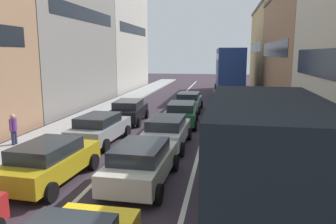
{
  "coord_description": "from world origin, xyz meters",
  "views": [
    {
      "loc": [
        2.73,
        -4.01,
        4.52
      ],
      "look_at": [
        0.0,
        12.0,
        1.6
      ],
      "focal_mm": 34.74,
      "sensor_mm": 36.0,
      "label": 1
    }
  ],
  "objects": [
    {
      "name": "sedan_centre_lane_fifth",
      "position": [
        0.05,
        21.5,
        0.8
      ],
      "size": [
        2.07,
        4.3,
        1.49
      ],
      "rotation": [
        0.0,
        0.0,
        1.57
      ],
      "color": "#759EB7",
      "rests_on": "ground"
    },
    {
      "name": "sedan_right_lane_behind_truck",
      "position": [
        3.49,
        11.0,
        0.8
      ],
      "size": [
        2.24,
        4.39,
        1.49
      ],
      "rotation": [
        0.0,
        0.0,
        1.62
      ],
      "color": "#194C8C",
      "rests_on": "ground"
    },
    {
      "name": "coupe_centre_lane_fourth",
      "position": [
        0.16,
        16.18,
        0.8
      ],
      "size": [
        2.23,
        4.38,
        1.49
      ],
      "rotation": [
        0.0,
        0.0,
        1.62
      ],
      "color": "#19592D",
      "rests_on": "ground"
    },
    {
      "name": "removalist_box_truck",
      "position": [
        3.7,
        3.9,
        1.97
      ],
      "size": [
        2.83,
        7.75,
        3.58
      ],
      "rotation": [
        0.0,
        0.0,
        1.55
      ],
      "color": "#1E5933",
      "rests_on": "ground"
    },
    {
      "name": "pedestrian_mid_sidewalk",
      "position": [
        -7.27,
        9.89,
        0.95
      ],
      "size": [
        0.34,
        0.54,
        1.66
      ],
      "rotation": [
        0.0,
        0.0,
        0.0
      ],
      "color": "#262D47",
      "rests_on": "ground"
    },
    {
      "name": "sedan_left_lane_third",
      "position": [
        -3.41,
        11.29,
        0.8
      ],
      "size": [
        2.25,
        4.39,
        1.49
      ],
      "rotation": [
        0.0,
        0.0,
        1.52
      ],
      "color": "gray",
      "rests_on": "ground"
    },
    {
      "name": "lane_stripe_left",
      "position": [
        -1.7,
        20.0,
        0.01
      ],
      "size": [
        0.16,
        60.0,
        0.01
      ],
      "primitive_type": "cube",
      "color": "silver",
      "rests_on": "ground"
    },
    {
      "name": "bus_mid_queue_primary",
      "position": [
        3.29,
        31.37,
        2.83
      ],
      "size": [
        3.14,
        10.6,
        5.06
      ],
      "rotation": [
        0.0,
        0.0,
        1.61
      ],
      "color": "navy",
      "rests_on": "ground"
    },
    {
      "name": "sedan_centre_lane_second",
      "position": [
        0.0,
        6.49,
        0.8
      ],
      "size": [
        2.17,
        4.35,
        1.49
      ],
      "rotation": [
        0.0,
        0.0,
        1.54
      ],
      "color": "beige",
      "rests_on": "ground"
    },
    {
      "name": "sidewalk_left",
      "position": [
        -6.7,
        20.0,
        0.07
      ],
      "size": [
        2.6,
        64.0,
        0.14
      ],
      "primitive_type": "cube",
      "color": "#A1A1A1",
      "rests_on": "ground"
    },
    {
      "name": "building_row_left",
      "position": [
        -12.0,
        23.42,
        6.53
      ],
      "size": [
        7.2,
        43.9,
        14.25
      ],
      "rotation": [
        0.0,
        0.0,
        1.57
      ],
      "color": "#9E7556",
      "rests_on": "ground"
    },
    {
      "name": "hatchback_centre_lane_third",
      "position": [
        0.08,
        11.24,
        0.8
      ],
      "size": [
        2.11,
        4.32,
        1.49
      ],
      "rotation": [
        0.0,
        0.0,
        1.56
      ],
      "color": "silver",
      "rests_on": "ground"
    },
    {
      "name": "wagon_left_lane_second",
      "position": [
        -3.24,
        6.1,
        0.8
      ],
      "size": [
        2.28,
        4.41,
        1.49
      ],
      "rotation": [
        0.0,
        0.0,
        1.51
      ],
      "color": "#B29319",
      "rests_on": "ground"
    },
    {
      "name": "lane_stripe_right",
      "position": [
        1.7,
        20.0,
        0.01
      ],
      "size": [
        0.16,
        60.0,
        0.01
      ],
      "primitive_type": "cube",
      "color": "silver",
      "rests_on": "ground"
    },
    {
      "name": "sedan_left_lane_fourth",
      "position": [
        -3.41,
        16.52,
        0.8
      ],
      "size": [
        2.26,
        4.4,
        1.49
      ],
      "rotation": [
        0.0,
        0.0,
        1.63
      ],
      "color": "black",
      "rests_on": "ground"
    },
    {
      "name": "building_row_right",
      "position": [
        9.9,
        23.11,
        4.52
      ],
      "size": [
        7.2,
        43.9,
        9.9
      ],
      "rotation": [
        0.0,
        0.0,
        -1.57
      ],
      "color": "tan",
      "rests_on": "ground"
    }
  ]
}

